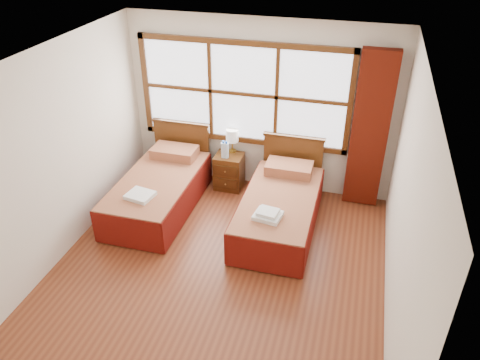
# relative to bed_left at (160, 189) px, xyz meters

# --- Properties ---
(floor) EXTENTS (4.50, 4.50, 0.00)m
(floor) POSITION_rel_bed_left_xyz_m (1.24, -1.20, -0.30)
(floor) COLOR brown
(floor) RESTS_ON ground
(ceiling) EXTENTS (4.50, 4.50, 0.00)m
(ceiling) POSITION_rel_bed_left_xyz_m (1.24, -1.20, 2.30)
(ceiling) COLOR white
(ceiling) RESTS_ON wall_back
(wall_back) EXTENTS (4.00, 0.00, 4.00)m
(wall_back) POSITION_rel_bed_left_xyz_m (1.24, 1.05, 1.00)
(wall_back) COLOR silver
(wall_back) RESTS_ON floor
(wall_left) EXTENTS (0.00, 4.50, 4.50)m
(wall_left) POSITION_rel_bed_left_xyz_m (-0.76, -1.20, 1.00)
(wall_left) COLOR silver
(wall_left) RESTS_ON floor
(wall_right) EXTENTS (0.00, 4.50, 4.50)m
(wall_right) POSITION_rel_bed_left_xyz_m (3.24, -1.20, 1.00)
(wall_right) COLOR silver
(wall_right) RESTS_ON floor
(window) EXTENTS (3.16, 0.06, 1.56)m
(window) POSITION_rel_bed_left_xyz_m (0.99, 1.01, 1.20)
(window) COLOR white
(window) RESTS_ON wall_back
(curtain) EXTENTS (0.50, 0.16, 2.30)m
(curtain) POSITION_rel_bed_left_xyz_m (2.84, 0.91, 0.87)
(curtain) COLOR #591408
(curtain) RESTS_ON wall_back
(bed_left) EXTENTS (1.00, 2.02, 0.97)m
(bed_left) POSITION_rel_bed_left_xyz_m (0.00, 0.00, 0.00)
(bed_left) COLOR #44250E
(bed_left) RESTS_ON floor
(bed_right) EXTENTS (0.99, 2.01, 0.95)m
(bed_right) POSITION_rel_bed_left_xyz_m (1.79, 0.00, -0.00)
(bed_right) COLOR #44250E
(bed_right) RESTS_ON floor
(nightstand) EXTENTS (0.42, 0.42, 0.56)m
(nightstand) POSITION_rel_bed_left_xyz_m (0.82, 0.80, -0.02)
(nightstand) COLOR #552F12
(nightstand) RESTS_ON floor
(towels_left) EXTENTS (0.39, 0.36, 0.05)m
(towels_left) POSITION_rel_bed_left_xyz_m (-0.01, -0.56, 0.25)
(towels_left) COLOR white
(towels_left) RESTS_ON bed_left
(towels_right) EXTENTS (0.37, 0.34, 0.10)m
(towels_right) POSITION_rel_bed_left_xyz_m (1.73, -0.55, 0.26)
(towels_right) COLOR white
(towels_right) RESTS_ON bed_right
(lamp) EXTENTS (0.19, 0.19, 0.38)m
(lamp) POSITION_rel_bed_left_xyz_m (0.84, 0.94, 0.53)
(lamp) COLOR gold
(lamp) RESTS_ON nightstand
(bottle_near) EXTENTS (0.07, 0.07, 0.28)m
(bottle_near) POSITION_rel_bed_left_xyz_m (0.76, 0.73, 0.39)
(bottle_near) COLOR #BFE1F6
(bottle_near) RESTS_ON nightstand
(bottle_far) EXTENTS (0.07, 0.07, 0.27)m
(bottle_far) POSITION_rel_bed_left_xyz_m (0.81, 0.73, 0.39)
(bottle_far) COLOR #BFE1F6
(bottle_far) RESTS_ON nightstand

